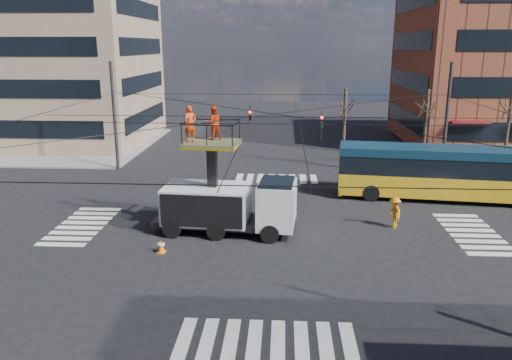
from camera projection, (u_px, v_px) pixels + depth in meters
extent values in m
plane|color=black|center=(273.00, 229.00, 25.52)|extent=(120.00, 120.00, 0.00)
cube|color=slate|center=(55.00, 145.00, 46.87)|extent=(18.00, 18.00, 0.12)
cube|color=black|center=(14.00, 129.00, 41.51)|extent=(15.30, 0.12, 1.50)
cube|color=black|center=(146.00, 117.00, 48.74)|extent=(0.12, 13.60, 1.50)
cube|color=black|center=(9.00, 89.00, 40.64)|extent=(15.30, 0.12, 1.50)
cube|color=black|center=(144.00, 82.00, 47.87)|extent=(0.12, 13.60, 1.50)
cube|color=black|center=(3.00, 46.00, 39.77)|extent=(15.30, 0.12, 1.50)
cube|color=black|center=(142.00, 46.00, 46.99)|extent=(0.12, 13.60, 1.50)
cube|color=black|center=(140.00, 9.00, 46.12)|extent=(0.12, 13.60, 1.50)
cube|color=black|center=(405.00, 118.00, 47.36)|extent=(0.12, 13.60, 1.58)
cube|color=black|center=(408.00, 80.00, 46.45)|extent=(0.12, 13.60, 1.57)
cube|color=black|center=(411.00, 41.00, 45.53)|extent=(0.12, 13.60, 1.57)
cube|color=black|center=(414.00, 1.00, 44.62)|extent=(0.12, 13.60, 1.57)
cylinder|color=#2D2D30|center=(446.00, 119.00, 35.39)|extent=(0.24, 0.24, 8.00)
cylinder|color=#2D2D30|center=(114.00, 117.00, 36.69)|extent=(0.24, 0.24, 8.00)
cylinder|color=black|center=(278.00, 94.00, 35.59)|extent=(24.00, 0.03, 0.03)
cylinder|color=black|center=(32.00, 116.00, 24.68)|extent=(0.03, 24.00, 0.03)
cylinder|color=black|center=(264.00, 186.00, 12.47)|extent=(24.00, 0.03, 0.03)
cylinder|color=black|center=(274.00, 114.00, 23.98)|extent=(24.02, 24.02, 0.03)
cylinder|color=black|center=(274.00, 114.00, 23.98)|extent=(24.02, 24.02, 0.03)
cylinder|color=black|center=(274.00, 124.00, 22.90)|extent=(24.00, 0.03, 0.03)
cylinder|color=black|center=(275.00, 117.00, 25.21)|extent=(24.00, 0.03, 0.03)
cylinder|color=black|center=(249.00, 122.00, 24.15)|extent=(0.03, 24.00, 0.03)
cylinder|color=black|center=(299.00, 123.00, 24.02)|extent=(0.03, 24.00, 0.03)
imported|color=black|center=(322.00, 122.00, 26.94)|extent=(0.16, 0.20, 1.00)
imported|color=black|center=(250.00, 112.00, 29.02)|extent=(0.26, 1.24, 0.50)
cylinder|color=#382B21|center=(344.00, 129.00, 37.48)|extent=(0.24, 0.24, 6.00)
cylinder|color=#382B21|center=(425.00, 130.00, 37.15)|extent=(0.24, 0.24, 6.00)
cylinder|color=#382B21|center=(508.00, 131.00, 36.83)|extent=(0.24, 0.24, 6.00)
cube|color=black|center=(225.00, 221.00, 25.05)|extent=(7.16, 2.79, 0.30)
cube|color=silver|center=(277.00, 205.00, 24.43)|extent=(2.00, 2.54, 2.20)
cube|color=black|center=(277.00, 189.00, 24.22)|extent=(1.79, 2.43, 0.80)
cube|color=silver|center=(207.00, 203.00, 24.93)|extent=(4.40, 2.85, 1.80)
cylinder|color=black|center=(270.00, 234.00, 23.65)|extent=(0.93, 0.43, 0.90)
cylinder|color=black|center=(275.00, 218.00, 25.85)|extent=(0.93, 0.43, 0.90)
cylinder|color=black|center=(216.00, 231.00, 24.00)|extent=(0.93, 0.43, 0.90)
cylinder|color=black|center=(226.00, 215.00, 26.20)|extent=(0.93, 0.43, 0.90)
cylinder|color=black|center=(172.00, 229.00, 24.30)|extent=(0.93, 0.43, 0.90)
cylinder|color=black|center=(185.00, 214.00, 26.50)|extent=(0.93, 0.43, 0.90)
cube|color=black|center=(212.00, 174.00, 24.49)|extent=(0.49, 0.49, 3.15)
cube|color=#46462A|center=(212.00, 143.00, 24.08)|extent=(2.77, 2.31, 0.12)
cube|color=yellow|center=(212.00, 145.00, 24.11)|extent=(2.77, 2.31, 0.12)
imported|color=#E93E0E|center=(190.00, 124.00, 23.68)|extent=(0.76, 0.74, 1.75)
imported|color=#E93E0E|center=(213.00, 123.00, 24.33)|extent=(0.99, 0.90, 1.66)
cube|color=gold|center=(448.00, 184.00, 30.23)|extent=(13.31, 4.17, 1.30)
cube|color=black|center=(450.00, 165.00, 29.92)|extent=(13.30, 4.11, 1.10)
cube|color=#0D293A|center=(451.00, 152.00, 29.71)|extent=(13.31, 4.17, 0.50)
cube|color=gold|center=(341.00, 169.00, 31.16)|extent=(0.55, 2.48, 2.80)
cube|color=black|center=(339.00, 187.00, 31.47)|extent=(0.46, 2.60, 0.30)
cube|color=gold|center=(343.00, 150.00, 30.82)|extent=(0.29, 1.60, 0.35)
cylinder|color=black|center=(371.00, 193.00, 30.01)|extent=(1.03, 0.42, 1.00)
cylinder|color=black|center=(370.00, 183.00, 32.25)|extent=(1.03, 0.42, 1.00)
cylinder|color=black|center=(510.00, 189.00, 30.80)|extent=(1.03, 0.42, 1.00)
cone|color=#FF640A|center=(161.00, 246.00, 22.57)|extent=(0.36, 0.36, 0.62)
imported|color=#FFA210|center=(167.00, 212.00, 25.57)|extent=(0.66, 1.05, 1.66)
imported|color=orange|center=(394.00, 212.00, 25.52)|extent=(0.87, 1.19, 1.66)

